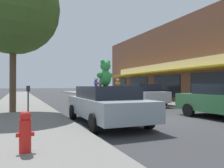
% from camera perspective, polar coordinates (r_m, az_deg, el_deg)
% --- Properties ---
extents(ground_plane, '(260.00, 260.00, 0.00)m').
position_cam_1_polar(ground_plane, '(9.64, 12.72, -8.91)').
color(ground_plane, '#333335').
extents(sidewalk_near, '(3.30, 90.00, 0.15)m').
position_cam_1_polar(sidewalk_near, '(7.83, -22.01, -10.31)').
color(sidewalk_near, slate).
rests_on(sidewalk_near, ground_plane).
extents(plush_art_car, '(2.14, 4.82, 1.40)m').
position_cam_1_polar(plush_art_car, '(8.24, -1.58, -5.12)').
color(plush_art_car, '#8C999E').
rests_on(plush_art_car, ground_plane).
extents(teddy_bear_giant, '(0.75, 0.53, 0.99)m').
position_cam_1_polar(teddy_bear_giant, '(8.12, -1.76, 2.76)').
color(teddy_bear_giant, green).
rests_on(teddy_bear_giant, plush_art_car).
extents(teddy_bear_brown, '(0.20, 0.12, 0.27)m').
position_cam_1_polar(teddy_bear_brown, '(9.15, -3.06, 0.24)').
color(teddy_bear_brown, olive).
rests_on(teddy_bear_brown, plush_art_car).
extents(teddy_bear_cream, '(0.14, 0.18, 0.24)m').
position_cam_1_polar(teddy_bear_cream, '(8.76, -1.30, 0.17)').
color(teddy_bear_cream, beige).
rests_on(teddy_bear_cream, plush_art_car).
extents(teddy_bear_blue, '(0.14, 0.18, 0.24)m').
position_cam_1_polar(teddy_bear_blue, '(7.61, -4.30, 0.29)').
color(teddy_bear_blue, blue).
rests_on(teddy_bear_blue, plush_art_car).
extents(teddy_bear_orange, '(0.18, 0.17, 0.26)m').
position_cam_1_polar(teddy_bear_orange, '(7.39, 1.49, 0.37)').
color(teddy_bear_orange, orange).
rests_on(teddy_bear_orange, plush_art_car).
extents(teddy_bear_yellow, '(0.25, 0.28, 0.39)m').
position_cam_1_polar(teddy_bear_yellow, '(9.35, -1.76, 0.57)').
color(teddy_bear_yellow, yellow).
rests_on(teddy_bear_yellow, plush_art_car).
extents(teddy_bear_pink, '(0.23, 0.23, 0.34)m').
position_cam_1_polar(teddy_bear_pink, '(8.75, -4.12, 0.50)').
color(teddy_bear_pink, pink).
rests_on(teddy_bear_pink, plush_art_car).
extents(parked_car_far_center, '(2.11, 4.29, 1.54)m').
position_cam_1_polar(parked_car_far_center, '(15.79, 7.65, -2.69)').
color(parked_car_far_center, '#B7B7BC').
rests_on(parked_car_far_center, ground_plane).
extents(parked_car_far_right, '(2.15, 4.45, 1.42)m').
position_cam_1_polar(parked_car_far_right, '(21.34, -0.94, -2.25)').
color(parked_car_far_right, black).
rests_on(parked_car_far_right, ground_plane).
extents(street_tree, '(4.52, 4.52, 7.35)m').
position_cam_1_polar(street_tree, '(12.33, -24.42, 17.56)').
color(street_tree, brown).
rests_on(street_tree, sidewalk_near).
extents(fire_hydrant, '(0.33, 0.22, 0.79)m').
position_cam_1_polar(fire_hydrant, '(4.57, -21.73, -11.46)').
color(fire_hydrant, red).
rests_on(fire_hydrant, sidewalk_near).
extents(parking_meter, '(0.14, 0.10, 1.27)m').
position_cam_1_polar(parking_meter, '(9.27, -21.06, -3.29)').
color(parking_meter, '#4C4C51').
rests_on(parking_meter, sidewalk_near).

